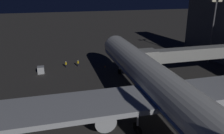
{
  "coord_description": "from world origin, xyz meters",
  "views": [
    {
      "loc": [
        14.65,
        33.71,
        19.4
      ],
      "look_at": [
        3.0,
        -10.18,
        3.5
      ],
      "focal_mm": 36.9,
      "sensor_mm": 36.0,
      "label": 1
    }
  ],
  "objects": [
    {
      "name": "ground_plane",
      "position": [
        0.0,
        0.0,
        0.0
      ],
      "size": [
        320.0,
        320.0,
        0.0
      ],
      "primitive_type": "plane",
      "color": "#383533"
    },
    {
      "name": "baggage_container_near_belt",
      "position": [
        17.81,
        -19.87,
        0.82
      ],
      "size": [
        1.52,
        1.7,
        1.64
      ],
      "primitive_type": "cube",
      "color": "#B7BABF",
      "rests_on": "ground_plane"
    },
    {
      "name": "ground_crew_near_nose_gear",
      "position": [
        11.79,
        -22.4,
        0.91
      ],
      "size": [
        0.4,
        0.4,
        1.66
      ],
      "color": "black",
      "rests_on": "ground_plane"
    },
    {
      "name": "apron_floodlight_mast",
      "position": [
        -25.5,
        -16.66,
        9.64
      ],
      "size": [
        2.9,
        0.5,
        16.44
      ],
      "color": "#59595E",
      "rests_on": "ground_plane"
    },
    {
      "name": "jet_bridge",
      "position": [
        -13.34,
        -8.01,
        5.7
      ],
      "size": [
        25.21,
        3.4,
        7.23
      ],
      "color": "#9E9E99",
      "rests_on": "ground_plane"
    },
    {
      "name": "airliner_at_gate",
      "position": [
        -0.0,
        8.7,
        5.57
      ],
      "size": [
        51.68,
        60.23,
        19.32
      ],
      "color": "silver",
      "rests_on": "ground_plane"
    },
    {
      "name": "traffic_cone_nose_starboard",
      "position": [
        2.2,
        -20.18,
        0.28
      ],
      "size": [
        0.36,
        0.36,
        0.55
      ],
      "primitive_type": "cone",
      "color": "orange",
      "rests_on": "ground_plane"
    },
    {
      "name": "traffic_cone_nose_port",
      "position": [
        -2.2,
        -20.18,
        0.28
      ],
      "size": [
        0.36,
        0.36,
        0.55
      ],
      "primitive_type": "cone",
      "color": "orange",
      "rests_on": "ground_plane"
    },
    {
      "name": "ground_crew_marshaller_fwd",
      "position": [
        8.74,
        -22.41,
        0.95
      ],
      "size": [
        0.4,
        0.4,
        1.73
      ],
      "color": "black",
      "rests_on": "ground_plane"
    }
  ]
}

